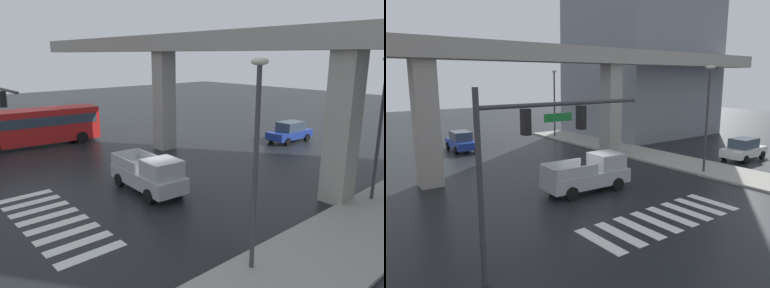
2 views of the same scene
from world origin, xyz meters
The scene contains 9 objects.
ground_plane centered at (0.00, 0.00, 0.00)m, with size 120.00×120.00×0.00m, color black.
crosswalk_stripes centered at (0.00, -5.89, 0.01)m, with size 8.25×2.80×0.01m.
elevated_overpass centered at (0.00, 5.99, 7.44)m, with size 53.90×2.07×8.74m.
sidewalk_east centered at (9.69, 2.00, 0.07)m, with size 4.00×36.00×0.15m, color #9E9991.
pickup_truck centered at (-0.02, -0.47, 0.99)m, with size 5.19×2.28×2.08m.
city_bus centered at (-14.99, -1.77, 1.72)m, with size 3.62×11.00×2.99m.
sedan_blue centered at (-2.10, 15.55, 0.85)m, with size 2.11×4.38×1.72m.
street_lamp_near_corner centered at (8.49, -2.19, 4.56)m, with size 0.44×0.70×7.24m.
street_lamp_mid_block centered at (8.49, 7.30, 4.56)m, with size 0.44×0.70×7.24m.
Camera 1 is at (15.75, -11.30, 7.33)m, focal length 34.58 mm.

